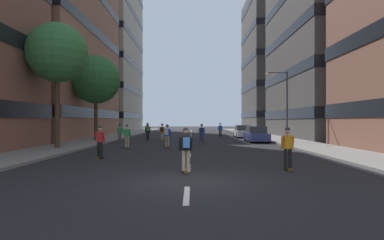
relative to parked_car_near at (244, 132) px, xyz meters
name	(u,v)px	position (x,y,z in m)	size (l,w,h in m)	color
ground_plane	(192,138)	(-6.30, -1.75, -0.70)	(157.13, 157.13, 0.00)	black
sidewalk_left	(118,136)	(-15.71, 1.52, -0.63)	(3.84, 72.02, 0.14)	gray
sidewalk_right	(267,136)	(3.12, 1.52, -0.63)	(3.84, 72.02, 0.14)	gray
lane_markings	(192,137)	(-6.30, 0.06, -0.70)	(0.16, 62.20, 0.01)	silver
building_left_far	(93,54)	(-26.35, 24.49, 14.62)	(17.56, 20.63, 30.46)	#B2A893
building_right_mid	(357,1)	(13.76, -0.18, 15.89)	(17.56, 19.32, 32.99)	#4C4744
building_right_far	(293,63)	(13.76, 24.49, 12.88)	(17.56, 16.73, 26.97)	#4C4744
parked_car_near	(244,132)	(0.00, 0.00, 0.00)	(1.82, 4.40, 1.52)	silver
parked_car_mid	(258,135)	(0.00, -8.32, 0.00)	(1.82, 4.40, 1.52)	navy
street_tree_near	(98,80)	(-15.71, -7.18, 5.41)	(4.78, 4.78, 8.39)	#4C3823
street_tree_mid	(59,53)	(-15.71, -16.18, 6.15)	(4.23, 4.23, 8.86)	#4C3823
streetlamp_right	(285,98)	(2.37, -9.10, 3.44)	(2.13, 0.30, 6.50)	#3F3F44
skater_0	(187,147)	(-6.39, -26.29, 0.32)	(0.55, 0.92, 1.78)	brown
skater_1	(164,131)	(-9.14, -7.02, 0.32)	(0.56, 0.92, 1.78)	brown
skater_2	(289,146)	(-2.19, -25.58, 0.29)	(0.53, 0.90, 1.78)	brown
skater_3	(222,129)	(-2.60, 1.00, 0.29)	(0.56, 0.92, 1.78)	brown
skater_4	(102,140)	(-11.11, -21.59, 0.29)	(0.57, 0.92, 1.78)	brown
skater_5	(169,134)	(-8.04, -14.55, 0.32)	(0.57, 0.92, 1.78)	brown
skater_6	(121,132)	(-12.91, -9.00, 0.29)	(0.54, 0.91, 1.78)	brown
skater_7	(149,131)	(-10.67, -6.31, 0.32)	(0.56, 0.92, 1.78)	brown
skater_8	(149,128)	(-12.53, 6.49, 0.32)	(0.57, 0.92, 1.78)	brown
skater_9	(203,132)	(-5.29, -10.86, 0.32)	(0.54, 0.90, 1.78)	brown
skater_10	(129,135)	(-10.96, -15.21, 0.29)	(0.55, 0.91, 1.78)	brown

